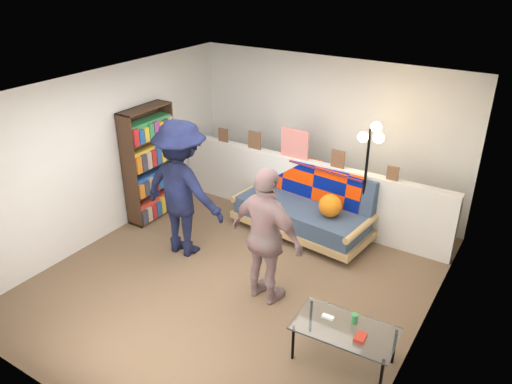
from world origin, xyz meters
TOP-DOWN VIEW (x-y plane):
  - ground at (0.00, 0.00)m, footprint 5.00×5.00m
  - room_shell at (0.00, 0.47)m, footprint 4.60×5.05m
  - half_wall_ledge at (0.00, 1.80)m, footprint 4.45×0.15m
  - ledge_decor at (-0.23, 1.78)m, footprint 2.97×0.02m
  - futon_sofa at (0.19, 1.48)m, footprint 2.11×1.16m
  - bookshelf at (-2.08, 0.67)m, footprint 0.29×0.88m
  - coffee_table at (1.72, -0.64)m, footprint 1.04×0.61m
  - floor_lamp at (0.99, 1.66)m, footprint 0.39×0.32m
  - person_left at (-0.99, 0.13)m, footprint 1.23×0.71m
  - person_right at (0.51, -0.18)m, footprint 1.05×0.56m

SIDE VIEW (x-z plane):
  - ground at x=0.00m, z-range 0.00..0.00m
  - coffee_table at x=1.72m, z-range 0.13..0.66m
  - futon_sofa at x=0.19m, z-range -0.03..0.84m
  - half_wall_ledge at x=0.00m, z-range 0.00..1.00m
  - bookshelf at x=-2.08m, z-range -0.06..1.69m
  - person_right at x=0.51m, z-range 0.00..1.70m
  - person_left at x=-0.99m, z-range 0.00..1.89m
  - ledge_decor at x=-0.23m, z-range 0.95..1.40m
  - floor_lamp at x=0.99m, z-range 0.37..2.15m
  - room_shell at x=0.00m, z-range 0.45..2.90m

